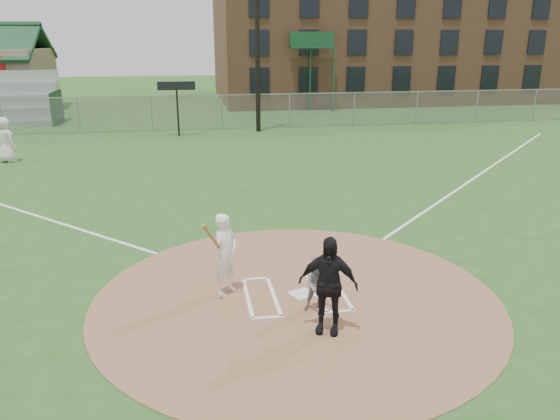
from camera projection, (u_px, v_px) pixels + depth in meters
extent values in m
plane|color=#25521C|center=(296.00, 298.00, 11.35)|extent=(140.00, 140.00, 0.00)
cylinder|color=#986948|center=(296.00, 298.00, 11.34)|extent=(8.40, 8.40, 0.02)
cube|color=silver|center=(302.00, 294.00, 11.44)|extent=(0.60, 0.60, 0.03)
cube|color=white|center=(477.00, 176.00, 21.25)|extent=(17.04, 17.04, 0.01)
imported|color=gray|center=(318.00, 284.00, 10.65)|extent=(0.59, 0.49, 1.10)
imported|color=black|center=(328.00, 285.00, 9.78)|extent=(1.17, 0.84, 1.85)
imported|color=silver|center=(5.00, 140.00, 23.44)|extent=(1.12, 1.07, 1.94)
cube|color=white|center=(248.00, 297.00, 11.32)|extent=(0.08, 1.80, 0.01)
cube|color=white|center=(274.00, 295.00, 11.41)|extent=(0.08, 1.80, 0.01)
cube|color=white|center=(256.00, 278.00, 12.21)|extent=(0.62, 0.08, 0.01)
cube|color=white|center=(267.00, 317.00, 10.52)|extent=(0.62, 0.08, 0.01)
cube|color=white|center=(341.00, 290.00, 11.64)|extent=(0.08, 1.80, 0.01)
cube|color=white|center=(316.00, 292.00, 11.55)|extent=(0.08, 1.80, 0.01)
cube|color=white|center=(318.00, 274.00, 12.44)|extent=(0.62, 0.08, 0.01)
cube|color=white|center=(339.00, 311.00, 10.75)|extent=(0.62, 0.08, 0.01)
imported|color=white|center=(226.00, 254.00, 11.29)|extent=(0.74, 0.75, 1.75)
cylinder|color=olive|center=(211.00, 237.00, 10.69)|extent=(0.40, 0.53, 0.70)
cube|color=slate|center=(222.00, 112.00, 31.71)|extent=(56.00, 0.03, 2.00)
cube|color=gray|center=(221.00, 95.00, 31.41)|extent=(56.00, 0.06, 0.06)
cube|color=gray|center=(222.00, 112.00, 31.71)|extent=(56.08, 0.08, 2.00)
cube|color=#194728|center=(57.00, 107.00, 34.04)|extent=(0.08, 3.20, 2.00)
cube|color=brown|center=(391.00, 9.00, 47.35)|extent=(30.00, 16.00, 15.00)
cube|color=black|center=(430.00, 5.00, 39.79)|extent=(26.60, 0.10, 12.20)
cube|color=#194728|center=(312.00, 47.00, 38.67)|extent=(3.20, 1.00, 0.15)
cube|color=#194728|center=(310.00, 79.00, 39.82)|extent=(0.12, 0.12, 4.50)
cube|color=#194728|center=(333.00, 80.00, 39.17)|extent=(0.12, 0.12, 4.50)
cube|color=#194728|center=(312.00, 39.00, 38.50)|extent=(3.20, 0.08, 1.00)
cylinder|color=black|center=(257.00, 21.00, 29.58)|extent=(0.26, 0.26, 12.00)
cylinder|color=black|center=(178.00, 112.00, 29.52)|extent=(0.10, 0.10, 2.60)
cube|color=black|center=(176.00, 86.00, 29.10)|extent=(2.00, 0.10, 0.45)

